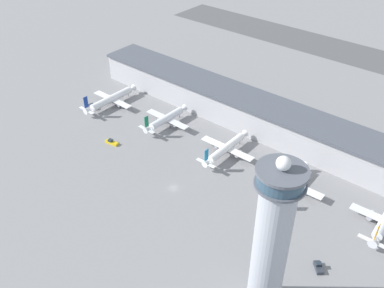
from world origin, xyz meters
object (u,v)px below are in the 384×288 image
airplane_gate_charlie (226,148)px  airplane_gate_bravo (166,119)px  service_truck_water (318,267)px  service_truck_baggage (112,142)px  control_tower (272,239)px  airplane_gate_delta (289,183)px  service_truck_fuel (291,188)px  service_truck_catering (93,106)px  airplane_gate_alpha (111,99)px

airplane_gate_charlie → airplane_gate_bravo: bearing=178.4°
service_truck_water → service_truck_baggage: bearing=177.7°
airplane_gate_bravo → airplane_gate_charlie: size_ratio=0.92×
control_tower → airplane_gate_bravo: bearing=149.0°
airplane_gate_delta → service_truck_fuel: bearing=36.4°
airplane_gate_bravo → service_truck_water: (115.90, -38.20, -3.60)m
airplane_gate_bravo → airplane_gate_delta: (83.31, -4.33, -0.59)m
airplane_gate_charlie → service_truck_catering: airplane_gate_charlie is taller
service_truck_baggage → service_truck_water: 126.67m
airplane_gate_delta → service_truck_fuel: size_ratio=5.74×
service_truck_catering → service_truck_baggage: service_truck_baggage is taller
service_truck_baggage → service_truck_water: bearing=-2.3°
airplane_gate_bravo → service_truck_fuel: airplane_gate_bravo is taller
airplane_gate_charlie → airplane_gate_delta: size_ratio=1.01×
airplane_gate_alpha → service_truck_baggage: airplane_gate_alpha is taller
airplane_gate_delta → control_tower: bearing=-68.7°
airplane_gate_delta → service_truck_fuel: 3.57m
airplane_gate_bravo → service_truck_baggage: bearing=-107.8°
service_truck_water → airplane_gate_bravo: bearing=161.8°
airplane_gate_bravo → control_tower: bearing=-31.0°
control_tower → service_truck_fuel: control_tower is taller
airplane_gate_charlie → service_truck_fuel: size_ratio=5.77×
control_tower → service_truck_water: bearing=70.1°
control_tower → service_truck_fuel: size_ratio=10.29×
service_truck_catering → service_truck_fuel: service_truck_fuel is taller
airplane_gate_alpha → airplane_gate_bravo: bearing=6.2°
airplane_gate_bravo → service_truck_water: bearing=-18.2°
airplane_gate_bravo → airplane_gate_delta: 83.42m
control_tower → airplane_gate_bravo: size_ratio=1.94×
control_tower → airplane_gate_delta: control_tower is taller
airplane_gate_alpha → service_truck_water: bearing=-11.9°
airplane_gate_alpha → service_truck_fuel: size_ratio=6.37×
control_tower → service_truck_baggage: size_ratio=8.10×
airplane_gate_alpha → service_truck_baggage: (32.28, -28.58, -3.37)m
service_truck_catering → service_truck_water: size_ratio=1.29×
airplane_gate_bravo → service_truck_baggage: airplane_gate_bravo is taller
service_truck_fuel → service_truck_baggage: 99.91m
airplane_gate_charlie → airplane_gate_delta: (39.15, -3.12, -0.58)m
airplane_gate_delta → service_truck_water: size_ratio=5.94×
control_tower → airplane_gate_charlie: (-62.42, 62.80, -27.53)m
airplane_gate_delta → service_truck_catering: size_ratio=4.62×
service_truck_fuel → airplane_gate_alpha: bearing=-179.4°
control_tower → airplane_gate_delta: (-23.27, 59.68, -28.11)m
airplane_gate_delta → airplane_gate_alpha: bearing=-179.9°
service_truck_fuel → service_truck_baggage: (-95.33, -29.88, -0.01)m
service_truck_catering → airplane_gate_charlie: bearing=8.0°
airplane_gate_alpha → service_truck_fuel: (127.62, 1.30, -3.37)m
airplane_gate_charlie → service_truck_baggage: size_ratio=4.54×
airplane_gate_alpha → airplane_gate_delta: bearing=0.1°
airplane_gate_bravo → service_truck_water: 122.09m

